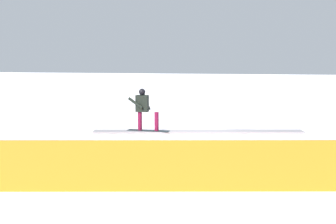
# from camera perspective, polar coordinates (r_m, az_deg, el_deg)

# --- Properties ---
(ground_plane) EXTENTS (120.00, 120.00, 0.00)m
(ground_plane) POSITION_cam_1_polar(r_m,az_deg,el_deg) (14.19, 4.10, -5.44)
(ground_plane) COLOR white
(grind_box) EXTENTS (6.96, 1.75, 0.73)m
(grind_box) POSITION_cam_1_polar(r_m,az_deg,el_deg) (14.12, 4.11, -4.14)
(grind_box) COLOR white
(grind_box) RESTS_ON ground_plane
(snowboarder) EXTENTS (1.42, 0.43, 1.41)m
(snowboarder) POSITION_cam_1_polar(r_m,az_deg,el_deg) (13.94, -3.30, 0.56)
(snowboarder) COLOR black
(snowboarder) RESTS_ON grind_box
(safety_fence) EXTENTS (11.21, 2.10, 1.24)m
(safety_fence) POSITION_cam_1_polar(r_m,az_deg,el_deg) (10.02, 1.59, -7.34)
(safety_fence) COLOR orange
(safety_fence) RESTS_ON ground_plane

